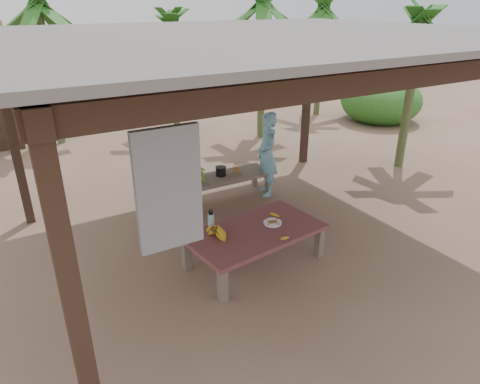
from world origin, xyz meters
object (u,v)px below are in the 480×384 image
water_flask (211,221)px  plate (273,223)px  woman (267,154)px  cooking_pot (221,171)px  bench (212,182)px  work_table (255,234)px  ripe_banana_bunch (214,233)px

water_flask → plate: bearing=-19.5°
woman → water_flask: bearing=-35.9°
water_flask → woman: size_ratio=0.20×
woman → cooking_pot: bearing=-89.7°
plate → cooking_pot: 2.06m
bench → cooking_pot: 0.25m
bench → water_flask: (-0.88, -1.70, 0.23)m
bench → water_flask: bearing=-117.0°
water_flask → bench: bearing=62.7°
bench → plate: 1.99m
work_table → water_flask: water_flask is taller
work_table → ripe_banana_bunch: (-0.58, 0.06, 0.16)m
work_table → ripe_banana_bunch: ripe_banana_bunch is taller
ripe_banana_bunch → plate: 0.88m
work_table → ripe_banana_bunch: bearing=167.3°
bench → water_flask: 1.93m
ripe_banana_bunch → plate: size_ratio=1.23×
cooking_pot → woman: size_ratio=0.12×
work_table → woman: 2.34m
ripe_banana_bunch → woman: (2.00, 1.77, 0.17)m
work_table → bench: 2.04m
cooking_pot → woman: (0.83, -0.22, 0.24)m
work_table → ripe_banana_bunch: size_ratio=6.15×
work_table → plate: 0.31m
work_table → water_flask: size_ratio=6.19×
cooking_pot → water_flask: bearing=-121.8°
work_table → woman: size_ratio=1.24×
cooking_pot → woman: woman is taller
ripe_banana_bunch → water_flask: bearing=71.1°
work_table → water_flask: (-0.50, 0.30, 0.19)m
ripe_banana_bunch → woman: 2.67m
work_table → plate: size_ratio=7.55×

